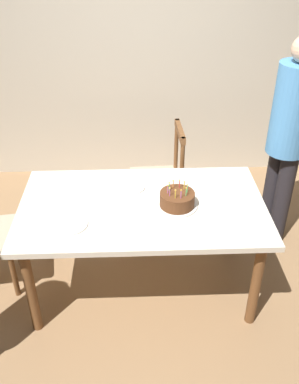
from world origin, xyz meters
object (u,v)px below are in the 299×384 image
(plate_far_side, at_px, (130,187))
(person_guest, at_px, (289,134))
(dining_table, at_px, (142,214))
(plate_near_celebrant, at_px, (71,225))
(chair_spindle_back, at_px, (159,180))
(birthday_cake, at_px, (177,200))

(plate_far_side, height_order, person_guest, person_guest)
(dining_table, bearing_deg, plate_far_side, 111.08)
(person_guest, bearing_deg, plate_near_celebrant, -154.11)
(plate_far_side, relative_size, person_guest, 0.13)
(dining_table, bearing_deg, chair_spindle_back, 78.34)
(plate_near_celebrant, xyz_separation_m, chair_spindle_back, (0.63, 1.03, -0.30))
(plate_near_celebrant, bearing_deg, birthday_cake, 14.76)
(dining_table, distance_m, birthday_cake, 0.28)
(birthday_cake, xyz_separation_m, plate_far_side, (-0.32, 0.25, -0.05))
(dining_table, xyz_separation_m, person_guest, (1.16, 0.57, 0.33))
(plate_near_celebrant, distance_m, plate_far_side, 0.58)
(plate_far_side, relative_size, chair_spindle_back, 0.23)
(dining_table, relative_size, plate_near_celebrant, 7.71)
(plate_far_side, height_order, chair_spindle_back, chair_spindle_back)
(birthday_cake, bearing_deg, dining_table, 171.59)
(dining_table, xyz_separation_m, birthday_cake, (0.24, -0.03, 0.14))
(dining_table, bearing_deg, person_guest, 26.14)
(dining_table, distance_m, chair_spindle_back, 0.85)
(chair_spindle_back, bearing_deg, birthday_cake, -85.35)
(birthday_cake, xyz_separation_m, person_guest, (0.92, 0.60, 0.19))
(dining_table, height_order, plate_far_side, plate_far_side)
(plate_near_celebrant, bearing_deg, person_guest, 25.89)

